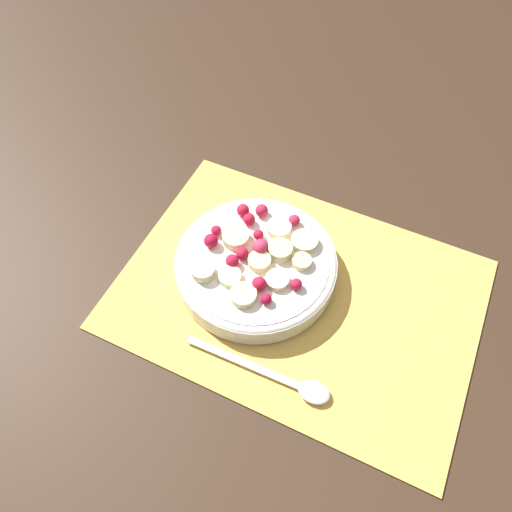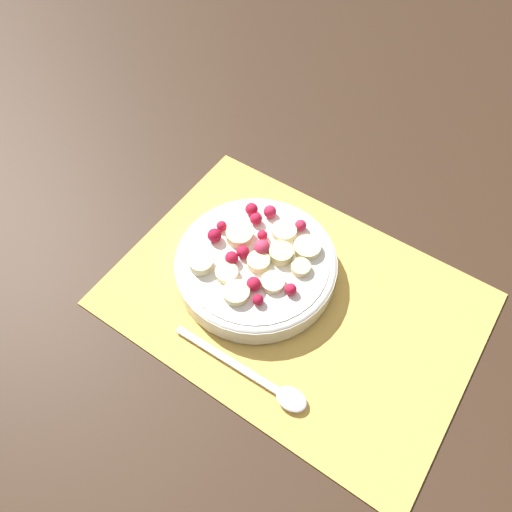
{
  "view_description": "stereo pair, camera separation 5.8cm",
  "coord_description": "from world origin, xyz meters",
  "views": [
    {
      "loc": [
        0.09,
        -0.33,
        0.59
      ],
      "look_at": [
        -0.07,
        0.01,
        0.05
      ],
      "focal_mm": 35.0,
      "sensor_mm": 36.0,
      "label": 1
    },
    {
      "loc": [
        0.14,
        -0.31,
        0.59
      ],
      "look_at": [
        -0.07,
        0.01,
        0.05
      ],
      "focal_mm": 35.0,
      "sensor_mm": 36.0,
      "label": 2
    }
  ],
  "objects": [
    {
      "name": "ground_plane",
      "position": [
        0.0,
        0.0,
        0.0
      ],
      "size": [
        3.0,
        3.0,
        0.0
      ],
      "primitive_type": "plane",
      "color": "#382619"
    },
    {
      "name": "placemat",
      "position": [
        0.0,
        0.0,
        0.0
      ],
      "size": [
        0.48,
        0.34,
        0.01
      ],
      "color": "#E0B251",
      "rests_on": "ground_plane"
    },
    {
      "name": "spoon",
      "position": [
        0.04,
        -0.12,
        0.01
      ],
      "size": [
        0.19,
        0.03,
        0.01
      ],
      "rotation": [
        0.0,
        0.0,
        6.3
      ],
      "color": "silver",
      "rests_on": "placemat"
    },
    {
      "name": "fruit_bowl",
      "position": [
        -0.07,
        0.01,
        0.03
      ],
      "size": [
        0.22,
        0.22,
        0.05
      ],
      "color": "silver",
      "rests_on": "placemat"
    }
  ]
}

